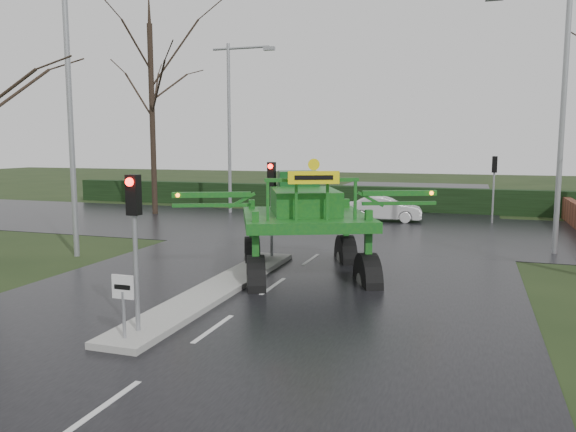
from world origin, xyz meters
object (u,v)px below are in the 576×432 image
(traffic_signal_near, at_px, (134,219))
(street_light_left_far, at_px, (234,113))
(keep_left_sign, at_px, (123,296))
(street_light_left_near, at_px, (76,92))
(traffic_signal_far, at_px, (494,174))
(white_sedan, at_px, (384,221))
(street_light_right, at_px, (555,94))
(crop_sprayer, at_px, (255,211))
(traffic_signal_mid, at_px, (272,189))

(traffic_signal_near, height_order, street_light_left_far, street_light_left_far)
(keep_left_sign, bearing_deg, street_light_left_near, 132.59)
(traffic_signal_far, distance_m, street_light_left_near, 20.58)
(street_light_left_far, distance_m, white_sedan, 10.98)
(street_light_right, bearing_deg, traffic_signal_near, -126.13)
(crop_sprayer, bearing_deg, street_light_left_far, 91.88)
(street_light_left_near, height_order, white_sedan, street_light_left_near)
(keep_left_sign, relative_size, street_light_left_far, 0.14)
(keep_left_sign, distance_m, crop_sprayer, 5.76)
(traffic_signal_near, height_order, street_light_right, street_light_right)
(traffic_signal_near, distance_m, street_light_left_near, 10.40)
(traffic_signal_far, bearing_deg, street_light_right, 101.95)
(traffic_signal_far, relative_size, white_sedan, 0.88)
(traffic_signal_near, xyz_separation_m, street_light_left_far, (-6.89, 21.01, 3.40))
(traffic_signal_far, height_order, white_sedan, traffic_signal_far)
(traffic_signal_far, relative_size, street_light_left_near, 0.35)
(traffic_signal_mid, xyz_separation_m, street_light_left_far, (-6.89, 12.51, 3.40))
(crop_sprayer, bearing_deg, keep_left_sign, -120.94)
(street_light_left_far, xyz_separation_m, crop_sprayer, (7.61, -15.91, -3.78))
(traffic_signal_near, height_order, crop_sprayer, crop_sprayer)
(street_light_left_near, relative_size, white_sedan, 2.50)
(traffic_signal_mid, height_order, white_sedan, traffic_signal_mid)
(traffic_signal_near, relative_size, traffic_signal_mid, 1.00)
(street_light_right, bearing_deg, street_light_left_near, -159.89)
(traffic_signal_mid, bearing_deg, street_light_right, 25.40)
(traffic_signal_mid, distance_m, street_light_left_near, 7.83)
(traffic_signal_near, distance_m, traffic_signal_far, 22.42)
(crop_sprayer, bearing_deg, street_light_left_near, 142.25)
(traffic_signal_mid, relative_size, traffic_signal_far, 1.00)
(traffic_signal_far, xyz_separation_m, street_light_left_far, (-14.69, -0.01, 3.40))
(traffic_signal_far, height_order, street_light_left_near, street_light_left_near)
(traffic_signal_mid, bearing_deg, traffic_signal_near, -90.00)
(crop_sprayer, bearing_deg, traffic_signal_far, 42.31)
(traffic_signal_near, bearing_deg, crop_sprayer, 82.05)
(keep_left_sign, relative_size, crop_sprayer, 0.17)
(crop_sprayer, distance_m, white_sedan, 15.26)
(traffic_signal_far, bearing_deg, keep_left_sign, 70.07)
(keep_left_sign, height_order, street_light_right, street_light_right)
(traffic_signal_far, xyz_separation_m, white_sedan, (-5.53, -0.90, -2.59))
(keep_left_sign, height_order, traffic_signal_far, traffic_signal_far)
(street_light_left_far, bearing_deg, traffic_signal_mid, -61.14)
(traffic_signal_mid, distance_m, crop_sprayer, 3.49)
(crop_sprayer, xyz_separation_m, white_sedan, (1.55, 15.02, -2.21))
(traffic_signal_far, distance_m, street_light_right, 8.86)
(traffic_signal_near, xyz_separation_m, street_light_left_near, (-6.89, 7.01, 3.40))
(street_light_right, xyz_separation_m, crop_sprayer, (-8.78, -7.91, -3.78))
(street_light_left_far, relative_size, white_sedan, 2.50)
(street_light_right, height_order, crop_sprayer, street_light_right)
(traffic_signal_mid, relative_size, street_light_left_near, 0.35)
(keep_left_sign, distance_m, white_sedan, 20.76)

